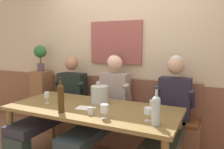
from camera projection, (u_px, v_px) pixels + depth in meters
room_wall_back at (124, 47)px, 3.34m from camera, size 6.80×0.12×2.80m
wood_wainscot_panel at (122, 109)px, 3.43m from camera, size 6.80×0.03×0.90m
wall_bench at (117, 124)px, 3.27m from camera, size 2.30×0.42×0.94m
dining_table at (92, 113)px, 2.59m from camera, size 2.00×0.89×0.72m
person_left_seat at (57, 103)px, 3.20m from camera, size 0.54×1.30×1.26m
person_center_left_seat at (104, 106)px, 2.90m from camera, size 0.50×1.31×1.32m
person_right_seat at (168, 116)px, 2.52m from camera, size 0.50×1.31×1.31m
ice_bucket at (100, 94)px, 2.76m from camera, size 0.22×0.22×0.21m
wine_bottle_clear_water at (156, 109)px, 2.01m from camera, size 0.08×0.08×0.36m
wine_bottle_amber_mid at (61, 97)px, 2.37m from camera, size 0.07×0.07×0.39m
wine_glass_left_end at (148, 111)px, 2.12m from camera, size 0.08×0.08×0.13m
wine_glass_mid_left at (104, 109)px, 2.19m from camera, size 0.08×0.08×0.14m
wine_glass_by_bottle at (47, 95)px, 2.74m from camera, size 0.06×0.06×0.14m
wine_glass_center_front at (60, 94)px, 2.80m from camera, size 0.07×0.07×0.15m
water_tumbler_right at (91, 111)px, 2.32m from camera, size 0.06×0.06×0.08m
water_tumbler_left at (152, 103)px, 2.61m from camera, size 0.06×0.06×0.08m
tasting_sheet_left_guest at (85, 108)px, 2.55m from camera, size 0.23×0.17×0.00m
corner_pedestal at (42, 99)px, 3.89m from camera, size 0.28×0.28×0.98m
potted_plant at (40, 54)px, 3.77m from camera, size 0.21×0.21×0.44m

